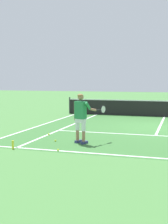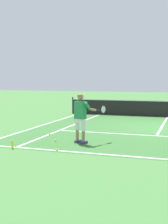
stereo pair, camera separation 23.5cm
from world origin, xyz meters
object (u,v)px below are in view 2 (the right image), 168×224
object	(u,v)px
tennis_ball_near_feet	(57,150)
water_bottle	(12,145)
tennis_player	(81,115)
tennis_ball_mid_court	(50,134)
tennis_ball_by_baseline	(55,141)

from	to	relation	value
tennis_ball_near_feet	water_bottle	xyz separation A→B (m)	(-1.46, -0.19, 0.11)
tennis_player	water_bottle	world-z (taller)	tennis_player
tennis_ball_mid_court	water_bottle	xyz separation A→B (m)	(-0.07, -2.63, 0.11)
tennis_ball_by_baseline	tennis_player	bearing A→B (deg)	0.03
tennis_ball_near_feet	tennis_ball_mid_court	size ratio (longest dim) A/B	1.00
tennis_player	tennis_ball_mid_court	size ratio (longest dim) A/B	25.95
tennis_ball_mid_court	water_bottle	bearing A→B (deg)	-91.44
tennis_ball_near_feet	tennis_ball_by_baseline	size ratio (longest dim) A/B	1.00
tennis_player	water_bottle	size ratio (longest dim) A/B	6.20
tennis_ball_near_feet	water_bottle	world-z (taller)	water_bottle
tennis_ball_near_feet	water_bottle	distance (m)	1.48
tennis_ball_by_baseline	tennis_ball_near_feet	bearing A→B (deg)	-64.08
tennis_ball_mid_court	tennis_ball_by_baseline	bearing A→B (deg)	-56.10
tennis_ball_mid_court	water_bottle	distance (m)	2.63
tennis_ball_near_feet	tennis_ball_mid_court	bearing A→B (deg)	119.77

